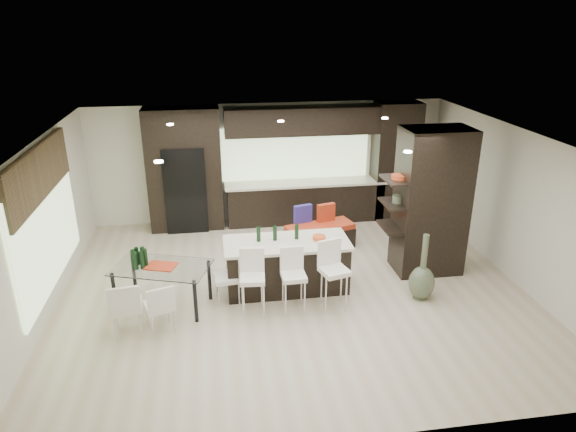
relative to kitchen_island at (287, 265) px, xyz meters
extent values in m
plane|color=#C1B094|center=(0.11, -0.06, -0.45)|extent=(8.00, 8.00, 0.00)
cube|color=beige|center=(0.11, 3.44, 0.90)|extent=(8.00, 0.02, 2.70)
cube|color=beige|center=(-3.89, -0.06, 0.90)|extent=(0.02, 7.00, 2.70)
cube|color=beige|center=(4.11, -0.06, 0.90)|extent=(0.02, 7.00, 2.70)
cube|color=white|center=(0.11, -0.06, 2.25)|extent=(8.00, 7.00, 0.02)
cube|color=#B2D199|center=(-3.85, 0.14, 0.90)|extent=(0.04, 3.20, 1.90)
cube|color=#B2D199|center=(0.71, 3.40, 1.10)|extent=(3.40, 0.04, 1.20)
cube|color=brown|center=(-3.82, 0.14, 1.80)|extent=(0.08, 3.00, 0.80)
cube|color=white|center=(0.11, 0.19, 2.23)|extent=(4.00, 3.00, 0.02)
cube|color=black|center=(0.61, 3.11, 0.90)|extent=(6.80, 0.68, 2.70)
cube|color=black|center=(-1.79, 3.06, 0.50)|extent=(0.90, 0.68, 1.90)
cube|color=black|center=(2.71, 0.34, 0.90)|extent=(1.20, 0.80, 2.70)
cube|color=black|center=(0.00, 0.00, 0.00)|extent=(2.15, 0.93, 0.90)
cube|color=white|center=(-0.66, -0.76, -0.01)|extent=(0.42, 0.42, 0.88)
cube|color=white|center=(0.00, -0.75, -0.01)|extent=(0.39, 0.39, 0.87)
cube|color=white|center=(0.66, -0.77, 0.02)|extent=(0.51, 0.51, 0.93)
cube|color=black|center=(0.91, 1.50, -0.18)|extent=(1.49, 0.89, 0.54)
cube|color=white|center=(-2.09, -0.30, -0.08)|extent=(1.71, 1.29, 0.73)
cube|color=white|center=(-2.09, -1.01, -0.07)|extent=(0.52, 0.52, 0.76)
cube|color=white|center=(-2.57, -1.03, -0.03)|extent=(0.51, 0.51, 0.84)
cube|color=white|center=(-1.05, -0.30, -0.06)|extent=(0.46, 0.46, 0.78)
camera|label=1|loc=(-1.18, -7.90, 4.08)|focal=32.00mm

